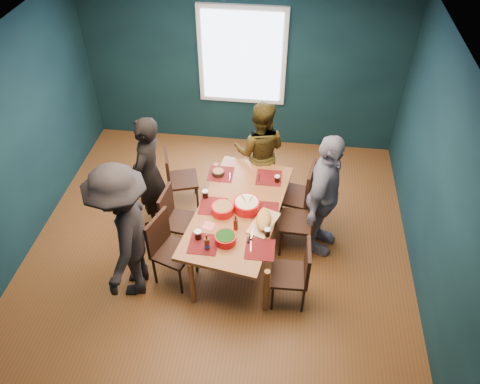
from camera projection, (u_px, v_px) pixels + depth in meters
The scene contains 26 objects.
room at pixel (220, 152), 5.58m from camera, with size 5.01×5.01×2.71m.
dining_table at pixel (239, 212), 5.80m from camera, with size 1.27×2.08×0.74m.
chair_left_far at pixel (176, 175), 6.55m from camera, with size 0.52×0.52×0.93m.
chair_left_mid at pixel (174, 215), 5.97m from camera, with size 0.46×0.46×0.91m.
chair_left_near at pixel (167, 244), 5.56m from camera, with size 0.55×0.55×0.96m.
chair_right_far at pixel (301, 191), 6.24m from camera, with size 0.52×0.52×1.00m.
chair_right_mid at pixel (305, 217), 5.90m from camera, with size 0.44×0.44×0.96m.
chair_right_near at pixel (297, 270), 5.30m from camera, with size 0.42×0.42×0.91m.
person_far_left at pixel (149, 174), 6.10m from camera, with size 0.61×0.40×1.68m, color black.
person_back at pixel (260, 152), 6.56m from camera, with size 0.76×0.59×1.56m, color black.
person_right at pixel (324, 197), 5.72m from camera, with size 1.02×0.43×1.75m, color silver.
person_near_left at pixel (124, 234), 5.20m from camera, with size 1.18×0.68×1.83m, color black.
bowl_salad at pixel (223, 209), 5.66m from camera, with size 0.27×0.27×0.11m.
bowl_dumpling at pixel (247, 205), 5.70m from camera, with size 0.32×0.32×0.30m.
bowl_herbs at pixel (225, 238), 5.30m from camera, with size 0.25×0.25×0.11m.
cutting_board at pixel (264, 220), 5.52m from camera, with size 0.39×0.61×0.13m.
small_bowl at pixel (218, 172), 6.22m from camera, with size 0.17×0.17×0.07m.
beer_bottle_a at pixel (207, 244), 5.20m from camera, with size 0.06×0.06×0.23m.
beer_bottle_b at pixel (236, 224), 5.44m from camera, with size 0.06×0.06×0.22m.
cola_glass_a at pixel (198, 234), 5.34m from camera, with size 0.08×0.08×0.12m.
cola_glass_b at pixel (267, 232), 5.38m from camera, with size 0.08×0.08×0.10m.
cola_glass_c at pixel (277, 179), 6.10m from camera, with size 0.07×0.07×0.10m.
cola_glass_d at pixel (205, 194), 5.87m from camera, with size 0.08×0.08×0.11m.
napkin_a at pixel (267, 208), 5.76m from camera, with size 0.14×0.14×0.00m, color #F97269.
napkin_b at pixel (209, 226), 5.53m from camera, with size 0.13×0.13×0.00m, color #F97269.
napkin_c at pixel (262, 253), 5.22m from camera, with size 0.12×0.12×0.00m, color #F97269.
Camera 1 is at (0.80, -4.16, 4.71)m, focal length 35.00 mm.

